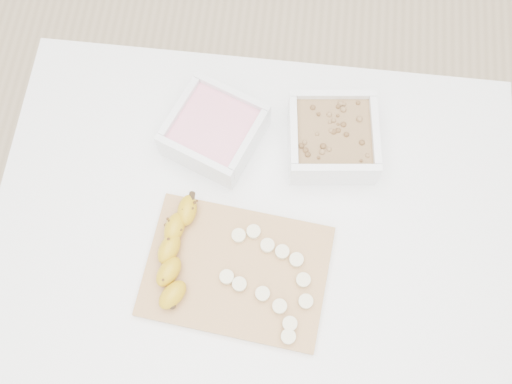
# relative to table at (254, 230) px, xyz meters

# --- Properties ---
(ground) EXTENTS (3.50, 3.50, 0.00)m
(ground) POSITION_rel_table_xyz_m (0.00, 0.00, -0.65)
(ground) COLOR #C6AD89
(ground) RESTS_ON ground
(table) EXTENTS (1.00, 0.70, 0.75)m
(table) POSITION_rel_table_xyz_m (0.00, 0.00, 0.00)
(table) COLOR white
(table) RESTS_ON ground
(bowl_yogurt) EXTENTS (0.21, 0.21, 0.08)m
(bowl_yogurt) POSITION_rel_table_xyz_m (-0.09, 0.15, 0.13)
(bowl_yogurt) COLOR white
(bowl_yogurt) RESTS_ON table
(bowl_granola) EXTENTS (0.18, 0.18, 0.08)m
(bowl_granola) POSITION_rel_table_xyz_m (0.13, 0.16, 0.14)
(bowl_granola) COLOR white
(bowl_granola) RESTS_ON table
(cutting_board) EXTENTS (0.35, 0.27, 0.01)m
(cutting_board) POSITION_rel_table_xyz_m (-0.02, -0.11, 0.10)
(cutting_board) COLOR tan
(cutting_board) RESTS_ON table
(banana) EXTENTS (0.10, 0.21, 0.04)m
(banana) POSITION_rel_table_xyz_m (-0.13, -0.09, 0.13)
(banana) COLOR #C29612
(banana) RESTS_ON cutting_board
(banana_slices) EXTENTS (0.17, 0.21, 0.02)m
(banana_slices) POSITION_rel_table_xyz_m (0.04, -0.12, 0.12)
(banana_slices) COLOR beige
(banana_slices) RESTS_ON cutting_board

